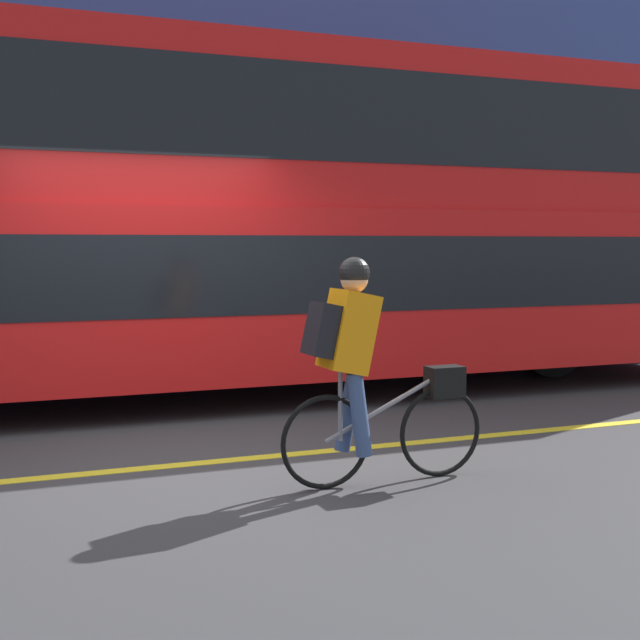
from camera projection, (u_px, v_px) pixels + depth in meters
name	position (u px, v px, depth m)	size (l,w,h in m)	color
ground_plane	(188.00, 461.00, 6.83)	(80.00, 80.00, 0.00)	#38383A
road_center_line	(191.00, 464.00, 6.73)	(50.00, 0.14, 0.01)	yellow
sidewalk_curb	(90.00, 365.00, 11.77)	(60.00, 2.51, 0.13)	gray
building_facade	(71.00, 108.00, 12.77)	(60.00, 0.30, 7.22)	#33478C
bus	(281.00, 209.00, 9.73)	(11.55, 2.54, 3.66)	black
cyclist_on_bike	(363.00, 363.00, 6.08)	(1.54, 0.32, 1.57)	black
street_sign_post	(570.00, 258.00, 14.41)	(0.36, 0.09, 2.31)	#59595B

